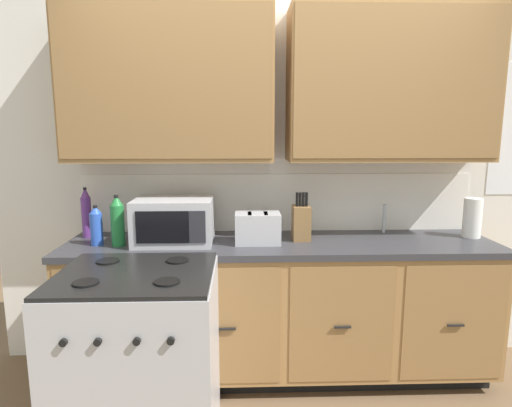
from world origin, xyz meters
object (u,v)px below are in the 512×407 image
bottle_violet (86,213)px  paper_towel_roll (472,218)px  toaster (258,228)px  bottle_green (118,221)px  knife_block (301,222)px  stove_range (140,361)px  microwave (174,221)px  bottle_blue (96,226)px

bottle_violet → paper_towel_roll: bearing=-1.9°
toaster → bottle_green: bearing=-177.9°
knife_block → stove_range: bearing=-143.4°
bottle_violet → microwave: bearing=-14.7°
toaster → knife_block: 0.29m
toaster → knife_block: knife_block is taller
bottle_violet → bottle_blue: size_ratio=1.34×
knife_block → bottle_green: bottle_green is taller
microwave → bottle_violet: size_ratio=1.45×
microwave → toaster: size_ratio=1.71×
knife_block → bottle_green: bearing=-174.7°
stove_range → bottle_green: bearing=112.9°
stove_range → microwave: bearing=81.4°
bottle_violet → bottle_blue: bearing=-57.3°
bottle_green → bottle_violet: size_ratio=0.95×
toaster → paper_towel_roll: size_ratio=1.08×
stove_range → toaster: toaster is taller
stove_range → toaster: bearing=43.9°
microwave → bottle_blue: size_ratio=1.94×
microwave → bottle_violet: bearing=165.3°
stove_range → knife_block: size_ratio=3.06×
toaster → bottle_blue: size_ratio=1.13×
knife_block → bottle_blue: 1.27m
microwave → knife_block: knife_block is taller
stove_range → bottle_blue: bottle_blue is taller
bottle_green → bottle_blue: size_ratio=1.27×
knife_block → bottle_blue: (-1.27, -0.08, 0.01)m
toaster → bottle_violet: bearing=170.5°
knife_block → microwave: bearing=-176.9°
stove_range → paper_towel_roll: (2.03, 0.70, 0.58)m
knife_block → paper_towel_roll: (1.13, 0.03, 0.01)m
paper_towel_roll → microwave: bearing=-177.8°
knife_block → paper_towel_roll: bearing=1.5°
knife_block → bottle_blue: knife_block is taller
paper_towel_roll → bottle_blue: size_ratio=1.05×
bottle_blue → paper_towel_roll: bearing=2.7°
bottle_blue → knife_block: bearing=3.8°
microwave → bottle_green: (-0.33, -0.06, 0.01)m
bottle_violet → bottle_blue: (0.13, -0.20, -0.04)m
toaster → bottle_green: 0.86m
microwave → bottle_blue: (-0.47, -0.04, -0.02)m
microwave → knife_block: 0.81m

